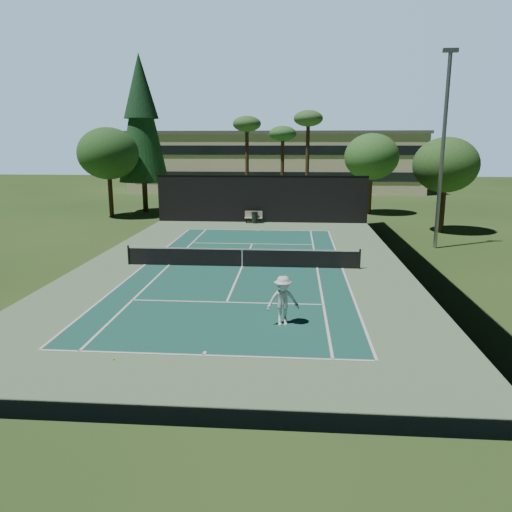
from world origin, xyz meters
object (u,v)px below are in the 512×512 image
(tennis_ball_a, at_px, (113,359))
(trash_bin, at_px, (255,218))
(tennis_ball_d, at_px, (173,252))
(tennis_net, at_px, (242,257))
(tennis_ball_b, at_px, (209,253))
(player, at_px, (283,301))
(park_bench, at_px, (254,217))
(tennis_ball_c, at_px, (229,251))

(tennis_ball_a, distance_m, trash_bin, 27.93)
(trash_bin, bearing_deg, tennis_ball_d, -109.09)
(tennis_net, distance_m, trash_bin, 15.40)
(tennis_ball_b, bearing_deg, tennis_ball_d, 174.88)
(tennis_ball_b, relative_size, tennis_ball_d, 0.97)
(player, height_order, tennis_ball_b, player)
(tennis_net, distance_m, tennis_ball_d, 5.80)
(player, xyz_separation_m, park_bench, (-3.12, 24.46, -0.40))
(tennis_net, distance_m, tennis_ball_c, 4.07)
(tennis_net, bearing_deg, tennis_ball_a, -102.51)
(tennis_ball_a, bearing_deg, tennis_ball_c, 84.65)
(park_bench, height_order, trash_bin, park_bench)
(tennis_net, relative_size, tennis_ball_c, 177.44)
(tennis_ball_b, bearing_deg, player, -68.07)
(tennis_ball_c, height_order, trash_bin, trash_bin)
(tennis_ball_a, bearing_deg, player, 34.30)
(park_bench, bearing_deg, trash_bin, -60.50)
(park_bench, relative_size, trash_bin, 1.59)
(player, distance_m, tennis_ball_c, 13.27)
(player, bearing_deg, tennis_ball_b, 99.33)
(park_bench, bearing_deg, player, -82.73)
(tennis_ball_b, height_order, park_bench, park_bench)
(tennis_ball_b, xyz_separation_m, park_bench, (1.71, 12.46, 0.51))
(tennis_ball_a, bearing_deg, tennis_net, 77.49)
(tennis_ball_a, height_order, tennis_ball_d, tennis_ball_d)
(player, xyz_separation_m, tennis_ball_d, (-7.18, 12.22, -0.91))
(park_bench, bearing_deg, tennis_ball_a, -94.30)
(player, relative_size, trash_bin, 2.00)
(tennis_ball_c, bearing_deg, tennis_ball_a, -95.35)
(tennis_ball_c, bearing_deg, player, -73.77)
(tennis_ball_b, distance_m, tennis_ball_c, 1.34)
(tennis_net, relative_size, park_bench, 8.60)
(tennis_ball_b, bearing_deg, tennis_net, -52.89)
(tennis_ball_c, bearing_deg, tennis_ball_b, -147.99)
(tennis_net, distance_m, park_bench, 15.60)
(tennis_net, relative_size, tennis_ball_d, 165.18)
(park_bench, xyz_separation_m, trash_bin, (0.11, -0.19, -0.07))
(tennis_ball_a, relative_size, tennis_ball_c, 0.86)
(tennis_net, relative_size, tennis_ball_a, 206.58)
(tennis_net, height_order, trash_bin, tennis_net)
(tennis_ball_b, height_order, trash_bin, trash_bin)
(tennis_net, height_order, tennis_ball_d, tennis_net)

